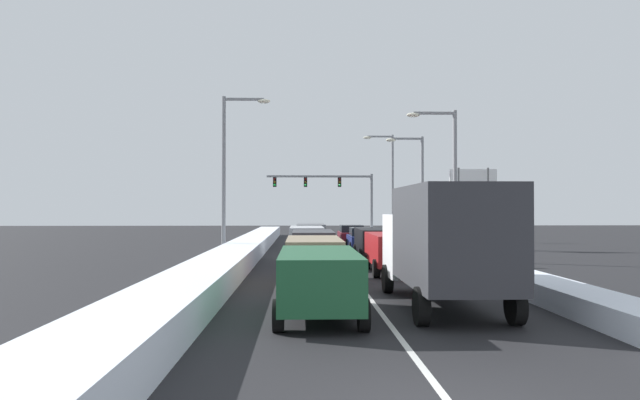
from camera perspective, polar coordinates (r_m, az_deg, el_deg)
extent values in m
plane|color=black|center=(28.10, 2.49, -6.46)|extent=(131.69, 131.69, 0.00)
cube|color=silver|center=(33.13, 1.83, -5.59)|extent=(0.14, 55.71, 0.01)
cube|color=silver|center=(33.86, 10.85, -4.96)|extent=(1.48, 55.71, 0.62)
cube|color=silver|center=(33.19, -7.37, -4.83)|extent=(1.94, 55.71, 0.87)
cube|color=silver|center=(19.26, 10.04, -4.39)|extent=(2.35, 2.20, 2.00)
cube|color=#333338|center=(15.73, 12.73, -3.36)|extent=(2.35, 5.00, 2.60)
cylinder|color=black|center=(19.46, 6.59, -7.61)|extent=(0.28, 0.92, 0.92)
cylinder|color=black|center=(19.91, 13.06, -7.44)|extent=(0.28, 0.92, 0.92)
cylinder|color=black|center=(14.19, 9.83, -10.15)|extent=(0.28, 0.92, 0.92)
cylinder|color=black|center=(14.80, 18.52, -9.73)|extent=(0.28, 0.92, 0.92)
cube|color=maroon|center=(25.29, 7.17, -4.71)|extent=(1.95, 4.90, 1.25)
cube|color=black|center=(22.90, 8.11, -4.43)|extent=(1.56, 0.06, 0.55)
cube|color=red|center=(22.82, 6.17, -5.39)|extent=(0.20, 0.08, 0.28)
cube|color=red|center=(23.08, 10.02, -5.33)|extent=(0.20, 0.08, 0.28)
cylinder|color=black|center=(26.90, 4.58, -5.92)|extent=(0.25, 0.74, 0.74)
cylinder|color=black|center=(27.18, 8.60, -5.86)|extent=(0.25, 0.74, 0.74)
cylinder|color=black|center=(23.54, 5.51, -6.65)|extent=(0.25, 0.74, 0.74)
cylinder|color=black|center=(23.85, 10.09, -6.57)|extent=(0.25, 0.74, 0.74)
cube|color=black|center=(31.50, 5.53, -3.94)|extent=(1.95, 4.90, 1.25)
cube|color=black|center=(29.10, 6.14, -3.66)|extent=(1.56, 0.06, 0.55)
cube|color=red|center=(29.04, 4.61, -4.41)|extent=(0.20, 0.08, 0.28)
cube|color=red|center=(29.25, 7.65, -4.38)|extent=(0.20, 0.08, 0.28)
cylinder|color=black|center=(33.13, 3.51, -4.96)|extent=(0.25, 0.74, 0.74)
cylinder|color=black|center=(33.36, 6.79, -4.93)|extent=(0.25, 0.74, 0.74)
cylinder|color=black|center=(29.75, 4.12, -5.43)|extent=(0.25, 0.74, 0.74)
cylinder|color=black|center=(30.01, 7.77, -5.39)|extent=(0.25, 0.74, 0.74)
cube|color=navy|center=(38.40, 4.19, -4.00)|extent=(1.82, 4.50, 0.70)
cube|color=black|center=(38.23, 4.22, -3.11)|extent=(1.64, 2.20, 0.55)
cube|color=red|center=(36.14, 3.47, -4.01)|extent=(0.24, 0.08, 0.14)
cube|color=red|center=(36.30, 5.65, -3.99)|extent=(0.24, 0.08, 0.14)
cylinder|color=black|center=(39.88, 2.68, -4.31)|extent=(0.22, 0.66, 0.66)
cylinder|color=black|center=(40.06, 5.23, -4.30)|extent=(0.22, 0.66, 0.66)
cylinder|color=black|center=(36.80, 3.06, -4.61)|extent=(0.22, 0.66, 0.66)
cylinder|color=black|center=(36.99, 5.82, -4.58)|extent=(0.22, 0.66, 0.66)
cube|color=maroon|center=(44.21, 3.06, -3.58)|extent=(1.82, 4.50, 0.70)
cube|color=black|center=(44.03, 3.08, -2.80)|extent=(1.64, 2.20, 0.55)
cube|color=red|center=(41.96, 2.38, -3.57)|extent=(0.24, 0.08, 0.14)
cube|color=red|center=(42.08, 4.26, -3.56)|extent=(0.24, 0.08, 0.14)
cylinder|color=black|center=(45.70, 1.78, -3.87)|extent=(0.22, 0.66, 0.66)
cylinder|color=black|center=(45.85, 4.01, -3.86)|extent=(0.22, 0.66, 0.66)
cylinder|color=black|center=(42.61, 2.05, -4.09)|extent=(0.22, 0.66, 0.66)
cylinder|color=black|center=(42.77, 4.43, -4.08)|extent=(0.22, 0.66, 0.66)
cube|color=#1E5633|center=(14.91, -0.11, -7.44)|extent=(1.95, 4.90, 1.25)
cube|color=black|center=(12.49, 0.22, -7.46)|extent=(1.56, 0.06, 0.55)
cube|color=red|center=(12.54, -3.39, -9.16)|extent=(0.20, 0.08, 0.28)
cube|color=red|center=(12.60, 3.81, -9.12)|extent=(0.20, 0.08, 0.28)
cylinder|color=black|center=(16.68, -3.61, -9.07)|extent=(0.25, 0.74, 0.74)
cylinder|color=black|center=(16.73, 3.02, -9.04)|extent=(0.25, 0.74, 0.74)
cylinder|color=black|center=(13.33, -4.08, -11.16)|extent=(0.25, 0.74, 0.74)
cylinder|color=black|center=(13.39, 4.27, -11.11)|extent=(0.25, 0.74, 0.74)
cube|color=#937F60|center=(21.36, -0.61, -5.43)|extent=(1.95, 4.90, 1.25)
cube|color=black|center=(18.94, -0.45, -5.19)|extent=(1.56, 0.06, 0.55)
cube|color=red|center=(18.98, -2.82, -6.32)|extent=(0.20, 0.08, 0.28)
cube|color=red|center=(19.02, 1.91, -6.31)|extent=(0.20, 0.08, 0.28)
cylinder|color=black|center=(23.12, -3.08, -6.76)|extent=(0.25, 0.74, 0.74)
cylinder|color=black|center=(23.16, 1.68, -6.75)|extent=(0.25, 0.74, 0.74)
cylinder|color=black|center=(19.74, -3.30, -7.78)|extent=(0.25, 0.74, 0.74)
cylinder|color=black|center=(19.79, 2.29, -7.77)|extent=(0.25, 0.74, 0.74)
cube|color=#38383D|center=(28.62, -0.70, -4.26)|extent=(1.95, 4.90, 1.25)
cube|color=black|center=(26.20, -0.60, -3.98)|extent=(1.56, 0.06, 0.55)
cube|color=red|center=(26.23, -2.31, -4.79)|extent=(0.20, 0.08, 0.28)
cube|color=red|center=(26.26, 1.11, -4.79)|extent=(0.20, 0.08, 0.28)
cylinder|color=black|center=(30.36, -2.57, -5.34)|extent=(0.25, 0.74, 0.74)
cylinder|color=black|center=(30.40, 1.04, -5.33)|extent=(0.25, 0.74, 0.74)
cylinder|color=black|center=(26.97, -2.67, -5.91)|extent=(0.25, 0.74, 0.74)
cylinder|color=black|center=(27.01, 1.40, -5.90)|extent=(0.25, 0.74, 0.74)
cube|color=#B7BABF|center=(34.71, -1.31, -3.66)|extent=(1.95, 4.90, 1.25)
cube|color=black|center=(32.29, -1.28, -3.38)|extent=(1.56, 0.06, 0.55)
cube|color=red|center=(32.33, -2.66, -4.04)|extent=(0.20, 0.08, 0.28)
cube|color=red|center=(32.34, 0.11, -4.04)|extent=(0.20, 0.08, 0.28)
cylinder|color=black|center=(36.46, -2.84, -4.58)|extent=(0.25, 0.74, 0.74)
cylinder|color=black|center=(36.47, 0.17, -4.58)|extent=(0.25, 0.74, 0.74)
cylinder|color=black|center=(33.06, -2.95, -4.97)|extent=(0.25, 0.74, 0.74)
cylinder|color=black|center=(33.08, 0.37, -4.97)|extent=(0.25, 0.74, 0.74)
cube|color=slate|center=(41.41, -0.92, -3.20)|extent=(1.95, 4.90, 1.25)
cube|color=black|center=(38.99, -0.86, -2.94)|extent=(1.56, 0.06, 0.55)
cube|color=red|center=(39.02, -2.01, -3.49)|extent=(0.20, 0.08, 0.28)
cube|color=red|center=(39.04, 0.28, -3.49)|extent=(0.20, 0.08, 0.28)
cylinder|color=black|center=(43.14, -2.23, -4.00)|extent=(0.25, 0.74, 0.74)
cylinder|color=black|center=(43.17, 0.31, -4.00)|extent=(0.25, 0.74, 0.74)
cylinder|color=black|center=(39.75, -2.26, -4.27)|extent=(0.25, 0.74, 0.74)
cylinder|color=black|center=(39.78, 0.50, -4.27)|extent=(0.25, 0.74, 0.74)
cylinder|color=slate|center=(58.70, 5.03, -0.48)|extent=(0.28, 0.28, 6.20)
cube|color=slate|center=(58.39, -0.08, 2.31)|extent=(10.46, 0.20, 0.20)
cube|color=black|center=(58.46, 1.91, 1.74)|extent=(0.34, 0.34, 0.95)
sphere|color=#4C0A0A|center=(58.29, 1.93, 2.03)|extent=(0.22, 0.22, 0.22)
sphere|color=#593F0C|center=(58.27, 1.93, 1.75)|extent=(0.22, 0.22, 0.22)
sphere|color=green|center=(58.26, 1.93, 1.47)|extent=(0.22, 0.22, 0.22)
cube|color=black|center=(58.34, -1.42, 1.75)|extent=(0.34, 0.34, 0.95)
sphere|color=#4C0A0A|center=(58.16, -1.42, 2.04)|extent=(0.22, 0.22, 0.22)
sphere|color=#593F0C|center=(58.15, -1.42, 1.76)|extent=(0.22, 0.22, 0.22)
sphere|color=green|center=(58.14, -1.42, 1.48)|extent=(0.22, 0.22, 0.22)
cube|color=black|center=(58.40, -4.43, 1.75)|extent=(0.34, 0.34, 0.95)
sphere|color=#4C0A0A|center=(58.22, -4.44, 2.04)|extent=(0.22, 0.22, 0.22)
sphere|color=#593F0C|center=(58.21, -4.44, 1.76)|extent=(0.22, 0.22, 0.22)
sphere|color=green|center=(58.20, -4.44, 1.48)|extent=(0.22, 0.22, 0.22)
cylinder|color=gray|center=(31.49, 13.01, 1.37)|extent=(0.22, 0.22, 7.91)
cube|color=gray|center=(31.60, 11.04, 8.30)|extent=(2.20, 0.14, 0.14)
ellipsoid|color=#EAE5C6|center=(31.36, 9.06, 8.18)|extent=(0.70, 0.36, 0.24)
cylinder|color=gray|center=(41.43, 9.92, 0.75)|extent=(0.22, 0.22, 7.78)
cube|color=gray|center=(41.49, 8.42, 5.92)|extent=(2.20, 0.14, 0.14)
ellipsoid|color=#EAE5C6|center=(41.30, 6.91, 5.81)|extent=(0.70, 0.36, 0.24)
cylinder|color=gray|center=(51.33, 7.07, 1.22)|extent=(0.22, 0.22, 9.17)
cube|color=gray|center=(51.52, 5.85, 6.17)|extent=(2.20, 0.14, 0.14)
ellipsoid|color=#EAE5C6|center=(51.37, 4.63, 6.07)|extent=(0.70, 0.36, 0.24)
cylinder|color=gray|center=(32.52, -9.36, 2.18)|extent=(0.22, 0.22, 8.91)
cube|color=gray|center=(32.90, -7.42, 9.70)|extent=(2.20, 0.14, 0.14)
ellipsoid|color=#EAE5C6|center=(32.80, -5.48, 9.55)|extent=(0.70, 0.36, 0.24)
cylinder|color=#59595B|center=(40.40, 13.33, -0.81)|extent=(0.16, 0.16, 5.50)
cylinder|color=#59595B|center=(40.96, 16.04, -0.80)|extent=(0.16, 0.16, 5.50)
cube|color=white|center=(40.71, 14.68, 1.80)|extent=(3.20, 0.12, 1.60)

